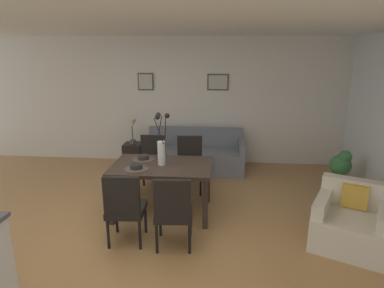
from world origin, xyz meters
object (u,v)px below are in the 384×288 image
dining_chair_near_right (152,160)px  dining_chair_far_right (190,161)px  bowl_near_left (136,166)px  framed_picture_left (146,82)px  dining_chair_far_left (173,209)px  centerpiece_vase (161,145)px  dining_chair_near_left (125,205)px  bowl_near_right (143,157)px  potted_plant (341,167)px  armchair (350,223)px  side_table (133,156)px  dining_table (162,171)px  framed_picture_center (218,82)px  sofa (195,156)px  table_lamp (132,125)px

dining_chair_near_right → dining_chair_far_right: 0.64m
bowl_near_left → framed_picture_left: framed_picture_left is taller
dining_chair_far_left → centerpiece_vase: (-0.29, 0.90, 0.51)m
dining_chair_near_left → bowl_near_left: size_ratio=5.41×
bowl_near_right → potted_plant: size_ratio=0.25×
dining_chair_near_right → bowl_near_right: bearing=-89.0°
dining_chair_near_right → armchair: dining_chair_near_right is taller
centerpiece_vase → bowl_near_left: size_ratio=4.32×
side_table → framed_picture_left: (0.18, 0.55, 1.44)m
dining_table → potted_plant: dining_table is taller
dining_chair_far_left → framed_picture_center: framed_picture_center is taller
sofa → armchair: 3.26m
table_lamp → potted_plant: (3.83, -0.64, -0.52)m
dining_chair_near_left → bowl_near_right: dining_chair_near_left is taller
dining_table → armchair: 2.52m
dining_chair_near_left → dining_chair_far_left: (0.59, -0.04, 0.00)m
bowl_near_left → framed_picture_left: (-0.43, 2.61, 0.92)m
dining_chair_far_left → centerpiece_vase: centerpiece_vase is taller
dining_chair_far_right → dining_chair_near_left: bearing=-109.5°
sofa → side_table: sofa is taller
bowl_near_right → potted_plant: (3.22, 1.00, -0.41)m
dining_table → dining_chair_near_right: (-0.33, 0.85, -0.14)m
dining_table → armchair: bearing=-14.3°
dining_chair_near_right → side_table: 1.18m
sofa → framed_picture_left: framed_picture_left is taller
bowl_near_left → bowl_near_right: same height
centerpiece_vase → sofa: 2.05m
bowl_near_left → dining_chair_far_right: bearing=59.8°
dining_table → dining_chair_far_right: (0.31, 0.87, -0.14)m
side_table → framed_picture_left: framed_picture_left is taller
armchair → bowl_near_right: bearing=163.2°
bowl_near_right → sofa: bearing=69.4°
dining_chair_near_left → bowl_near_left: dining_chair_near_left is taller
framed_picture_left → framed_picture_center: (1.49, -0.00, 0.00)m
centerpiece_vase → framed_picture_left: size_ratio=2.10×
dining_chair_far_right → bowl_near_right: (-0.63, -0.66, 0.27)m
dining_chair_far_left → potted_plant: bearing=38.8°
dining_chair_near_left → dining_chair_far_right: (0.61, 1.73, 0.00)m
dining_chair_near_right → framed_picture_left: framed_picture_left is taller
dining_chair_far_left → bowl_near_right: bearing=118.8°
table_lamp → potted_plant: 3.92m
bowl_near_right → table_lamp: table_lamp is taller
dining_chair_far_right → side_table: bearing=141.7°
side_table → dining_chair_near_right: bearing=-58.9°
bowl_near_left → table_lamp: 2.14m
table_lamp → centerpiece_vase: bearing=-63.4°
dining_chair_near_right → dining_chair_far_left: 1.86m
framed_picture_left → side_table: bearing=-108.0°
framed_picture_left → bowl_near_left: bearing=-80.6°
bowl_near_right → side_table: bowl_near_right is taller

